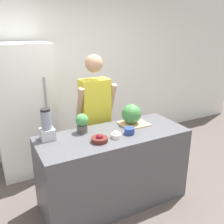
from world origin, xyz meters
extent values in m
plane|color=#564C47|center=(0.00, 0.00, 0.00)|extent=(14.00, 14.00, 0.00)
cube|color=white|center=(0.00, 2.03, 1.30)|extent=(8.00, 0.06, 2.60)
cube|color=#4C4C51|center=(0.00, 0.35, 0.46)|extent=(1.74, 0.70, 0.91)
cube|color=white|center=(-0.76, 1.64, 0.94)|extent=(0.80, 0.69, 1.87)
cylinder|color=gray|center=(-0.52, 1.28, 1.12)|extent=(0.02, 0.02, 0.65)
cube|color=#4C608C|center=(0.03, 0.93, 0.42)|extent=(0.29, 0.18, 0.84)
cube|color=gold|center=(0.03, 0.93, 1.14)|extent=(0.38, 0.22, 0.59)
sphere|color=tan|center=(0.03, 0.93, 1.63)|extent=(0.23, 0.23, 0.23)
cylinder|color=tan|center=(-0.19, 0.89, 1.13)|extent=(0.07, 0.24, 0.50)
cylinder|color=tan|center=(0.26, 0.89, 1.13)|extent=(0.07, 0.24, 0.50)
cube|color=tan|center=(0.36, 0.48, 0.92)|extent=(0.33, 0.30, 0.01)
sphere|color=#3D7F3D|center=(0.33, 0.50, 1.05)|extent=(0.24, 0.24, 0.24)
cylinder|color=#511E19|center=(-0.23, 0.23, 0.94)|extent=(0.18, 0.18, 0.05)
sphere|color=maroon|center=(-0.23, 0.23, 0.96)|extent=(0.08, 0.08, 0.08)
cylinder|color=white|center=(-0.03, 0.24, 0.94)|extent=(0.11, 0.11, 0.05)
sphere|color=white|center=(-0.03, 0.24, 0.96)|extent=(0.08, 0.08, 0.08)
cylinder|color=navy|center=(0.16, 0.26, 0.95)|extent=(0.12, 0.12, 0.07)
cube|color=#B7B7BC|center=(-0.70, 0.55, 0.97)|extent=(0.15, 0.15, 0.12)
cylinder|color=gray|center=(-0.70, 0.55, 1.13)|extent=(0.11, 0.11, 0.20)
cylinder|color=black|center=(-0.70, 0.55, 1.25)|extent=(0.10, 0.10, 0.02)
cylinder|color=#514C47|center=(-0.30, 0.55, 0.96)|extent=(0.12, 0.12, 0.09)
sphere|color=#478E4C|center=(-0.30, 0.55, 1.06)|extent=(0.15, 0.15, 0.15)
camera|label=1|loc=(-1.24, -1.96, 2.07)|focal=40.00mm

